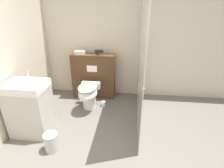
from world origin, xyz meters
The scene contains 9 objects.
wall_back centered at (0.00, 2.36, 1.25)m, with size 8.00×0.06×2.50m.
partition_panel centered at (-0.54, 2.12, 0.50)m, with size 0.95×0.27×1.00m.
shower_glass centered at (0.46, 1.36, 1.09)m, with size 0.04×1.93×2.18m.
toilet centered at (-0.52, 1.55, 0.33)m, with size 0.39×0.60×0.53m.
sink_vanity centered at (-1.28, 0.73, 0.45)m, with size 0.62×0.47×1.04m.
hair_drier centered at (-0.39, 2.09, 1.08)m, with size 0.19×0.07×0.12m.
folded_towel centered at (-0.81, 2.11, 1.04)m, with size 0.21×0.17×0.07m.
spare_toilet_roll centered at (-0.25, 1.69, 0.05)m, with size 0.09×0.09×0.10m.
waste_bin centered at (-0.81, 0.37, 0.14)m, with size 0.20×0.20×0.28m.
Camera 1 is at (0.30, -1.49, 1.95)m, focal length 28.00 mm.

